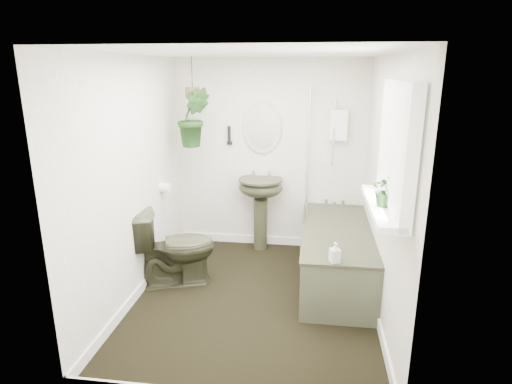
# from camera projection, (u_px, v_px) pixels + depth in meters

# --- Properties ---
(floor) EXTENTS (2.30, 2.80, 0.02)m
(floor) POSITION_uv_depth(u_px,v_px,m) (254.00, 300.00, 4.20)
(floor) COLOR black
(floor) RESTS_ON ground
(ceiling) EXTENTS (2.30, 2.80, 0.02)m
(ceiling) POSITION_uv_depth(u_px,v_px,m) (254.00, 52.00, 3.55)
(ceiling) COLOR white
(ceiling) RESTS_ON ground
(wall_back) EXTENTS (2.30, 0.02, 2.30)m
(wall_back) POSITION_uv_depth(u_px,v_px,m) (270.00, 156.00, 5.22)
(wall_back) COLOR white
(wall_back) RESTS_ON ground
(wall_front) EXTENTS (2.30, 0.02, 2.30)m
(wall_front) POSITION_uv_depth(u_px,v_px,m) (220.00, 248.00, 2.53)
(wall_front) COLOR white
(wall_front) RESTS_ON ground
(wall_left) EXTENTS (0.02, 2.80, 2.30)m
(wall_left) POSITION_uv_depth(u_px,v_px,m) (132.00, 182.00, 4.03)
(wall_left) COLOR white
(wall_left) RESTS_ON ground
(wall_right) EXTENTS (0.02, 2.80, 2.30)m
(wall_right) POSITION_uv_depth(u_px,v_px,m) (385.00, 191.00, 3.72)
(wall_right) COLOR white
(wall_right) RESTS_ON ground
(skirting) EXTENTS (2.30, 2.80, 0.10)m
(skirting) POSITION_uv_depth(u_px,v_px,m) (254.00, 294.00, 4.18)
(skirting) COLOR white
(skirting) RESTS_ON floor
(bathtub) EXTENTS (0.72, 1.72, 0.58)m
(bathtub) POSITION_uv_depth(u_px,v_px,m) (336.00, 255.00, 4.49)
(bathtub) COLOR #2C2E1D
(bathtub) RESTS_ON floor
(bath_screen) EXTENTS (0.04, 0.72, 1.40)m
(bath_screen) POSITION_uv_depth(u_px,v_px,m) (308.00, 153.00, 4.72)
(bath_screen) COLOR silver
(bath_screen) RESTS_ON bathtub
(shower_box) EXTENTS (0.20, 0.10, 0.35)m
(shower_box) POSITION_uv_depth(u_px,v_px,m) (338.00, 125.00, 4.94)
(shower_box) COLOR white
(shower_box) RESTS_ON wall_back
(oval_mirror) EXTENTS (0.46, 0.03, 0.62)m
(oval_mirror) POSITION_uv_depth(u_px,v_px,m) (262.00, 127.00, 5.09)
(oval_mirror) COLOR #BEB3A1
(oval_mirror) RESTS_ON wall_back
(wall_sconce) EXTENTS (0.04, 0.04, 0.22)m
(wall_sconce) POSITION_uv_depth(u_px,v_px,m) (229.00, 135.00, 5.16)
(wall_sconce) COLOR black
(wall_sconce) RESTS_ON wall_back
(toilet_roll_holder) EXTENTS (0.11, 0.11, 0.11)m
(toilet_roll_holder) POSITION_uv_depth(u_px,v_px,m) (165.00, 188.00, 4.75)
(toilet_roll_holder) COLOR white
(toilet_roll_holder) RESTS_ON wall_left
(window_recess) EXTENTS (0.08, 1.00, 0.90)m
(window_recess) POSITION_uv_depth(u_px,v_px,m) (397.00, 148.00, 2.93)
(window_recess) COLOR white
(window_recess) RESTS_ON wall_right
(window_sill) EXTENTS (0.18, 1.00, 0.04)m
(window_sill) POSITION_uv_depth(u_px,v_px,m) (381.00, 206.00, 3.05)
(window_sill) COLOR white
(window_sill) RESTS_ON wall_right
(window_blinds) EXTENTS (0.01, 0.86, 0.76)m
(window_blinds) POSITION_uv_depth(u_px,v_px,m) (390.00, 148.00, 2.93)
(window_blinds) COLOR white
(window_blinds) RESTS_ON wall_right
(toilet) EXTENTS (0.90, 0.69, 0.81)m
(toilet) POSITION_uv_depth(u_px,v_px,m) (176.00, 247.00, 4.41)
(toilet) COLOR #2C2E1D
(toilet) RESTS_ON floor
(pedestal_sink) EXTENTS (0.57, 0.49, 0.91)m
(pedestal_sink) POSITION_uv_depth(u_px,v_px,m) (260.00, 214.00, 5.26)
(pedestal_sink) COLOR #2C2E1D
(pedestal_sink) RESTS_ON floor
(sill_plant) EXTENTS (0.22, 0.20, 0.23)m
(sill_plant) POSITION_uv_depth(u_px,v_px,m) (386.00, 190.00, 2.96)
(sill_plant) COLOR black
(sill_plant) RESTS_ON window_sill
(hanging_plant) EXTENTS (0.42, 0.37, 0.66)m
(hanging_plant) POSITION_uv_depth(u_px,v_px,m) (194.00, 117.00, 4.74)
(hanging_plant) COLOR black
(hanging_plant) RESTS_ON ceiling
(soap_bottle) EXTENTS (0.10, 0.10, 0.18)m
(soap_bottle) POSITION_uv_depth(u_px,v_px,m) (335.00, 252.00, 3.64)
(soap_bottle) COLOR #352B2A
(soap_bottle) RESTS_ON bathtub
(hanging_pot) EXTENTS (0.16, 0.16, 0.12)m
(hanging_pot) POSITION_uv_depth(u_px,v_px,m) (193.00, 93.00, 4.67)
(hanging_pot) COLOR brown
(hanging_pot) RESTS_ON ceiling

